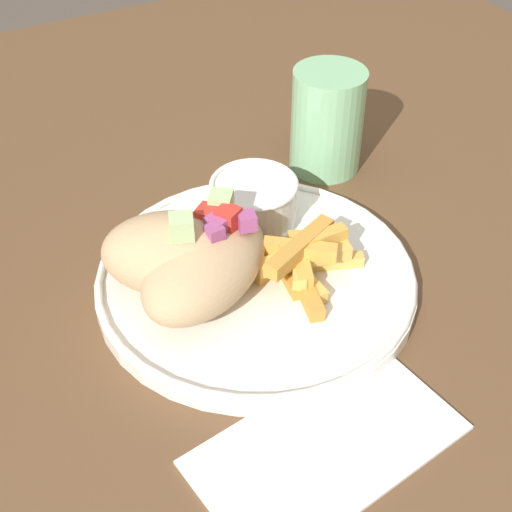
% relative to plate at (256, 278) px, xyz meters
% --- Properties ---
extents(table, '(1.13, 1.13, 0.72)m').
position_rel_plate_xyz_m(table, '(0.02, 0.04, -0.09)').
color(table, brown).
rests_on(table, ground_plane).
extents(napkin, '(0.19, 0.12, 0.00)m').
position_rel_plate_xyz_m(napkin, '(-0.03, -0.16, -0.01)').
color(napkin, white).
rests_on(napkin, table).
extents(plate, '(0.26, 0.26, 0.02)m').
position_rel_plate_xyz_m(plate, '(0.00, 0.00, 0.00)').
color(plate, white).
rests_on(plate, table).
extents(pita_sandwich_near, '(0.15, 0.14, 0.07)m').
position_rel_plate_xyz_m(pita_sandwich_near, '(-0.04, 0.00, 0.03)').
color(pita_sandwich_near, tan).
rests_on(pita_sandwich_near, plate).
extents(pita_sandwich_far, '(0.14, 0.13, 0.07)m').
position_rel_plate_xyz_m(pita_sandwich_far, '(-0.06, 0.02, 0.04)').
color(pita_sandwich_far, tan).
rests_on(pita_sandwich_far, plate).
extents(fries_pile, '(0.09, 0.11, 0.03)m').
position_rel_plate_xyz_m(fries_pile, '(0.03, -0.02, 0.02)').
color(fries_pile, '#E5B251').
rests_on(fries_pile, plate).
extents(sauce_ramekin, '(0.08, 0.08, 0.04)m').
position_rel_plate_xyz_m(sauce_ramekin, '(0.03, 0.06, 0.03)').
color(sauce_ramekin, white).
rests_on(sauce_ramekin, plate).
extents(water_glass, '(0.07, 0.07, 0.10)m').
position_rel_plate_xyz_m(water_glass, '(0.15, 0.13, 0.04)').
color(water_glass, '#8CCC93').
rests_on(water_glass, table).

